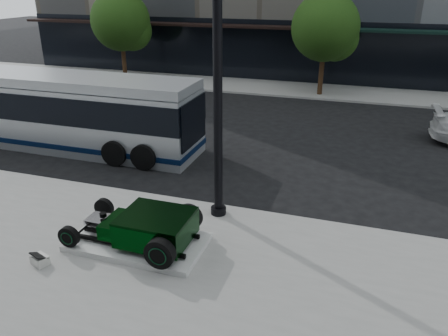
% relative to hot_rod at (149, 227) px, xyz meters
% --- Properties ---
extents(ground, '(120.00, 120.00, 0.00)m').
position_rel_hot_rod_xyz_m(ground, '(1.12, 4.73, -0.70)').
color(ground, black).
rests_on(ground, ground).
extents(sidewalk_far, '(70.00, 4.00, 0.12)m').
position_rel_hot_rod_xyz_m(sidewalk_far, '(1.12, 18.73, -0.64)').
color(sidewalk_far, gray).
rests_on(sidewalk_far, ground).
extents(street_trees, '(29.80, 3.80, 5.70)m').
position_rel_hot_rod_xyz_m(street_trees, '(2.27, 17.80, 3.07)').
color(street_trees, black).
rests_on(street_trees, sidewalk_far).
extents(display_plinth, '(3.40, 1.80, 0.15)m').
position_rel_hot_rod_xyz_m(display_plinth, '(-0.33, -0.00, -0.50)').
color(display_plinth, silver).
rests_on(display_plinth, sidewalk_near).
extents(hot_rod, '(3.22, 2.00, 0.81)m').
position_rel_hot_rod_xyz_m(hot_rod, '(0.00, 0.00, 0.00)').
color(hot_rod, black).
rests_on(hot_rod, display_plinth).
extents(info_plaque, '(0.48, 0.42, 0.31)m').
position_rel_hot_rod_xyz_m(info_plaque, '(-2.15, -1.46, -0.45)').
color(info_plaque, silver).
rests_on(info_plaque, sidewalk_near).
extents(lamppost, '(0.44, 0.44, 8.03)m').
position_rel_hot_rod_xyz_m(lamppost, '(1.09, 2.18, 3.13)').
color(lamppost, black).
rests_on(lamppost, sidewalk_near).
extents(transit_bus, '(12.12, 2.88, 2.92)m').
position_rel_hot_rod_xyz_m(transit_bus, '(-7.17, 5.93, 0.79)').
color(transit_bus, '#B8BDC2').
rests_on(transit_bus, ground).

